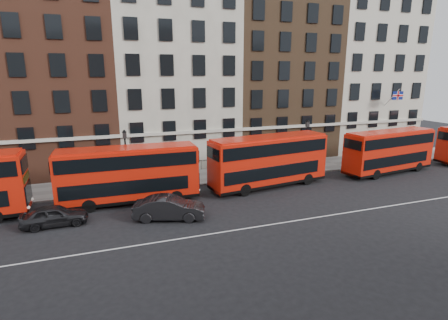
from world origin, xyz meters
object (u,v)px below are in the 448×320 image
object	(u,v)px
car_rear	(55,216)
car_front	(169,208)
bus_d	(389,151)
bus_b	(128,173)
traffic_light	(382,144)
bus_c	(269,160)

from	to	relation	value
car_rear	car_front	bearing A→B (deg)	-102.00
bus_d	car_front	world-z (taller)	bus_d
car_rear	car_front	size ratio (longest dim) A/B	0.85
bus_b	traffic_light	world-z (taller)	bus_b
car_rear	car_front	distance (m)	7.68
bus_c	traffic_light	bearing A→B (deg)	2.09
bus_b	car_front	world-z (taller)	bus_b
bus_d	traffic_light	bearing A→B (deg)	51.10
car_front	traffic_light	xyz separation A→B (m)	(25.20, 6.91, 1.62)
bus_b	car_rear	bearing A→B (deg)	-150.95
bus_c	bus_d	distance (m)	13.71
bus_d	traffic_light	world-z (taller)	bus_d
car_front	traffic_light	size ratio (longest dim) A/B	1.53
car_front	bus_b	bearing A→B (deg)	46.87
traffic_light	bus_c	bearing A→B (deg)	-170.12
bus_b	traffic_light	size ratio (longest dim) A/B	3.30
bus_c	bus_d	bearing A→B (deg)	-7.79
traffic_light	bus_b	bearing A→B (deg)	-174.47
bus_c	car_front	world-z (taller)	bus_c
bus_b	bus_d	xyz separation A→B (m)	(25.92, -0.01, -0.05)
bus_c	car_rear	world-z (taller)	bus_c
bus_b	car_front	xyz separation A→B (m)	(2.36, -4.25, -1.60)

